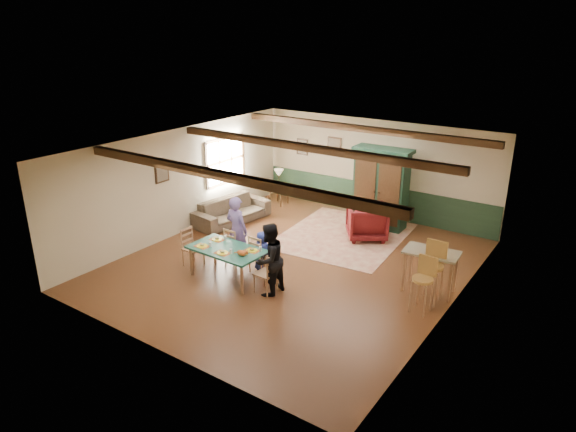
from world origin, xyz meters
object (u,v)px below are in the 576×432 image
Objects in this scene: dining_chair_end_left at (193,248)px; armchair at (367,222)px; end_table at (279,195)px; counter_table at (430,271)px; sofa at (232,210)px; person_man at (237,230)px; bar_stool_left at (431,273)px; dining_chair_far_left at (235,245)px; person_woman at (269,259)px; armoire at (381,188)px; bar_stool_right at (422,286)px; cat at (242,252)px; dining_table at (227,263)px; table_lamp at (279,178)px; person_child at (262,251)px; dining_chair_end_right at (266,273)px; dining_chair_far_right at (260,253)px.

dining_chair_end_left is 0.89× the size of armchair.
end_table is 6.26m from counter_table.
person_man is at bearing -129.15° from sofa.
dining_chair_far_left is at bearing -170.39° from bar_stool_left.
person_woman is 4.64m from armoire.
bar_stool_right reaches higher than dining_chair_far_left.
cat is at bearing -128.72° from sofa.
dining_table is 1.33× the size of bar_stool_left.
counter_table is at bearing -161.75° from dining_chair_far_left.
dining_table is 3.94m from armchair.
table_lamp reaches higher than cat.
person_child is 4.48m from end_table.
armchair is at bearing -107.71° from person_child.
sofa is at bearing -96.06° from end_table.
dining_chair_end_right is at bearing -153.38° from bar_stool_left.
dining_chair_far_right is 2.64× the size of cat.
dining_chair_far_right reaches higher than dining_table.
bar_stool_left reaches higher than dining_chair_far_left.
person_woman is at bearing 8.13° from cat.
person_child reaches higher than counter_table.
person_man reaches higher than dining_chair_far_right.
bar_stool_left reaches higher than dining_chair_end_right.
counter_table is at bearing -159.19° from person_child.
cat is (0.11, -0.82, 0.31)m from person_child.
bar_stool_right is at bearing 111.75° from dining_chair_end_right.
armoire is (1.36, 4.59, 0.73)m from dining_table.
armoire is 3.78× the size of end_table.
dining_chair_end_left is at bearing -164.92° from bar_stool_left.
person_child is at bearing 61.50° from dining_table.
cat is 0.15× the size of sofa.
person_man is at bearing -5.71° from dining_chair_far_right.
dining_chair_far_right is 3.60m from bar_stool_left.
person_man is 0.70× the size of sofa.
dining_chair_end_right is at bearing 133.15° from person_child.
dining_chair_end_left is at bearing -119.38° from armoire.
sofa is at bearing -18.90° from armchair.
counter_table is at bearing 26.43° from dining_table.
dining_chair_far_right is 0.81× the size of counter_table.
counter_table is (2.60, 1.89, -0.31)m from person_woman.
cat is at bearing 99.46° from person_child.
person_man reaches higher than table_lamp.
person_woman reaches higher than dining_chair_far_right.
end_table is (-2.30, 3.85, -0.17)m from person_child.
counter_table is at bearing -67.19° from dining_chair_end_left.
end_table is 1.09× the size of table_lamp.
person_child is 0.94× the size of armchair.
person_man is at bearing -115.87° from person_woman.
dining_chair_end_right is at bearing 155.08° from dining_chair_far_left.
bar_stool_left reaches higher than dining_chair_end_left.
dining_chair_far_left is 0.81× the size of counter_table.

